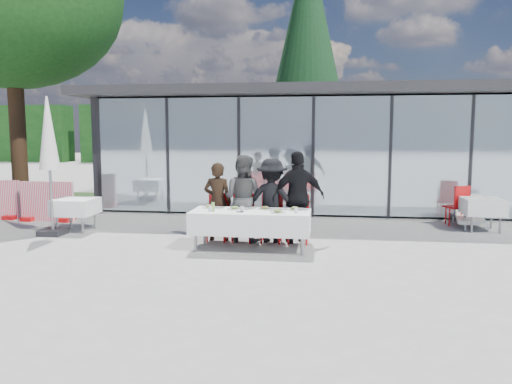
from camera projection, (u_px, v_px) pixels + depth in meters
The scene contains 27 objects.
ground at pixel (251, 253), 9.26m from camera, with size 90.00×90.00×0.00m, color #9C9893.
pavilion at pixel (346, 135), 16.76m from camera, with size 14.80×8.80×3.44m.
treeline at pixel (280, 134), 36.82m from camera, with size 62.50×2.00×4.40m.
dining_table at pixel (251, 222), 9.51m from camera, with size 2.26×0.96×0.75m.
diner_a at pixel (218, 202), 10.29m from camera, with size 0.59×0.59×1.62m, color black.
diner_chair_a at pixel (218, 214), 10.36m from camera, with size 0.44×0.44×0.97m.
diner_b at pixel (243, 198), 10.21m from camera, with size 0.86×0.86×1.78m, color #515151.
diner_chair_b at pixel (243, 215), 10.29m from camera, with size 0.44×0.44×0.97m.
diner_c at pixel (272, 201), 10.13m from camera, with size 1.11×1.11×1.71m, color black.
diner_chair_c at pixel (272, 216), 10.21m from camera, with size 0.44×0.44×0.97m.
diner_d at pixel (298, 197), 10.05m from camera, with size 1.09×1.09×1.86m, color black.
diner_chair_d at pixel (298, 216), 10.13m from camera, with size 0.44×0.44×0.97m.
plate_a at pixel (210, 207), 9.83m from camera, with size 0.29×0.29×0.07m.
plate_b at pixel (235, 208), 9.62m from camera, with size 0.29×0.29×0.07m.
plate_c at pixel (265, 208), 9.64m from camera, with size 0.29×0.29×0.07m.
plate_d at pixel (295, 209), 9.56m from camera, with size 0.29×0.29×0.07m.
plate_extra at pixel (278, 212), 9.22m from camera, with size 0.29×0.29×0.07m.
juice_bottle at pixel (213, 207), 9.42m from camera, with size 0.06×0.06×0.17m, color #83BC4E.
drinking_glasses at pixel (249, 209), 9.33m from camera, with size 1.68×0.14×0.10m.
folded_eyeglasses at pixel (240, 212), 9.29m from camera, with size 0.14×0.03×0.01m, color black.
spare_table_left at pixel (76, 207), 11.32m from camera, with size 0.86×0.86×0.74m.
spare_table_right at pixel (482, 207), 11.35m from camera, with size 0.86×0.86×0.74m.
spare_chair_b at pixel (459, 204), 11.96m from camera, with size 0.59×0.59×0.97m.
market_umbrella at pixel (49, 143), 10.70m from camera, with size 0.50×0.50×3.00m.
lounger at pixel (470, 215), 12.06m from camera, with size 0.84×1.42×0.72m.
conifer_tree at pixel (307, 45), 21.28m from camera, with size 4.00×4.00×10.50m.
grass_patch at pixel (22, 201), 16.33m from camera, with size 5.00×5.00×0.02m, color #385926.
Camera 1 is at (1.36, -8.96, 2.21)m, focal length 35.00 mm.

